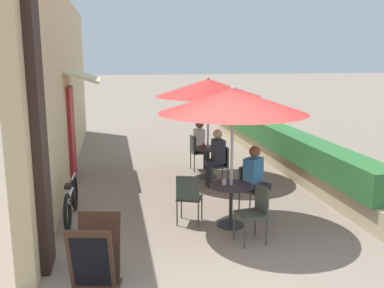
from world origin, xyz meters
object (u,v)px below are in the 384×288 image
cafe_chair_near_back (189,195)px  cafe_chair_mid_left (197,150)px  cafe_chair_near_right (250,185)px  bicycle_leaning (71,201)px  cafe_chair_near_left (255,209)px  patio_umbrella_near (233,101)px  patio_table_mid (208,157)px  seated_patron_mid_left (201,143)px  cafe_chair_mid_right (221,163)px  coffee_cup_mid (203,145)px  seated_patron_mid_right (216,155)px  seated_patron_near_right (256,177)px  coffee_cup_near (224,182)px  patio_table_near (231,197)px  patio_umbrella_mid (208,88)px  menu_board (95,256)px

cafe_chair_near_back → cafe_chair_mid_left: bearing=97.5°
cafe_chair_near_right → bicycle_leaning: 3.14m
cafe_chair_near_left → patio_umbrella_near: bearing=6.3°
patio_table_mid → seated_patron_mid_left: 0.73m
patio_table_mid → seated_patron_mid_left: bearing=91.4°
cafe_chair_mid_right → coffee_cup_mid: size_ratio=9.67×
cafe_chair_near_left → cafe_chair_near_right: size_ratio=1.00×
seated_patron_mid_left → seated_patron_mid_right: bearing=-2.9°
seated_patron_near_right → cafe_chair_mid_left: (-0.43, 3.17, -0.17)m
seated_patron_near_right → cafe_chair_mid_left: bearing=-121.4°
coffee_cup_near → seated_patron_mid_left: 3.58m
patio_table_near → cafe_chair_mid_right: bearing=80.1°
cafe_chair_near_left → patio_umbrella_mid: bearing=-10.3°
cafe_chair_mid_right → seated_patron_mid_right: size_ratio=0.70×
coffee_cup_near → cafe_chair_mid_right: bearing=77.0°
cafe_chair_near_back → cafe_chair_mid_right: (1.07, 2.03, 0.00)m
patio_umbrella_near → cafe_chair_near_back: patio_umbrella_near is taller
seated_patron_mid_left → cafe_chair_mid_right: 1.41m
patio_umbrella_near → seated_patron_mid_left: bearing=86.2°
seated_patron_near_right → cafe_chair_mid_right: bearing=-123.5°
patio_umbrella_near → cafe_chair_near_left: size_ratio=2.73×
patio_table_near → seated_patron_mid_right: size_ratio=0.57×
cafe_chair_mid_left → cafe_chair_near_back: bearing=-17.6°
cafe_chair_near_right → cafe_chair_near_back: same height
patio_table_near → seated_patron_mid_left: size_ratio=0.57×
cafe_chair_near_left → coffee_cup_near: bearing=13.7°
cafe_chair_near_right → cafe_chair_mid_left: 3.11m
cafe_chair_mid_right → seated_patron_mid_right: seated_patron_mid_right is taller
cafe_chair_mid_right → bicycle_leaning: cafe_chair_mid_right is taller
cafe_chair_mid_left → coffee_cup_mid: cafe_chair_mid_left is taller
seated_patron_mid_left → seated_patron_mid_right: same height
cafe_chair_near_left → seated_patron_near_right: 1.17m
patio_table_near → coffee_cup_near: size_ratio=7.94×
patio_umbrella_near → patio_umbrella_mid: size_ratio=1.00×
menu_board → patio_table_near: bearing=49.0°
cafe_chair_near_right → cafe_chair_near_back: 1.22m
cafe_chair_near_back → menu_board: 2.34m
patio_umbrella_mid → menu_board: size_ratio=2.66×
bicycle_leaning → cafe_chair_near_right: bearing=-3.1°
patio_table_near → cafe_chair_near_left: size_ratio=0.82×
seated_patron_mid_left → cafe_chair_mid_right: size_ratio=1.44×
patio_table_mid → cafe_chair_mid_right: cafe_chair_mid_right is taller
cafe_chair_near_back → coffee_cup_near: (0.57, -0.14, 0.23)m
patio_table_near → seated_patron_near_right: seated_patron_near_right is taller
patio_table_mid → cafe_chair_near_right: bearing=-84.4°
cafe_chair_mid_right → seated_patron_mid_right: bearing=90.0°
seated_patron_mid_right → coffee_cup_mid: size_ratio=13.89×
patio_table_near → menu_board: 2.70m
seated_patron_near_right → coffee_cup_mid: bearing=-120.5°
patio_umbrella_near → bicycle_leaning: 3.25m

